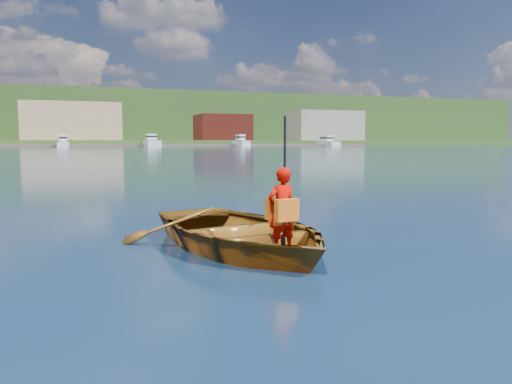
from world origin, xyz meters
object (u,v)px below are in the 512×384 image
(rowboat, at_px, (240,232))
(marina_yachts, at_px, (116,142))
(child_paddler, at_px, (282,210))
(dock, at_px, (122,146))

(rowboat, bearing_deg, marina_yachts, 87.59)
(child_paddler, distance_m, marina_yachts, 145.03)
(dock, height_order, marina_yachts, marina_yachts)
(child_paddler, relative_size, marina_yachts, 0.01)
(dock, bearing_deg, marina_yachts, -111.99)
(dock, distance_m, marina_yachts, 5.14)
(dock, bearing_deg, child_paddler, -92.91)
(rowboat, height_order, dock, dock)
(rowboat, distance_m, dock, 148.97)
(marina_yachts, bearing_deg, child_paddler, -92.26)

